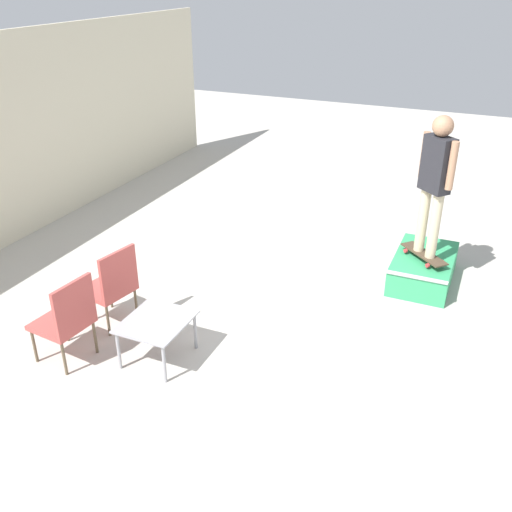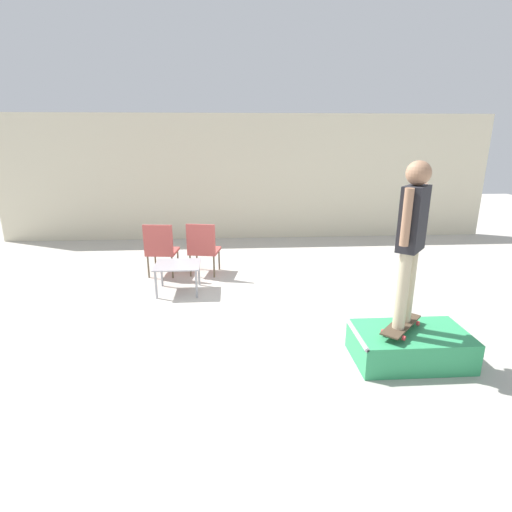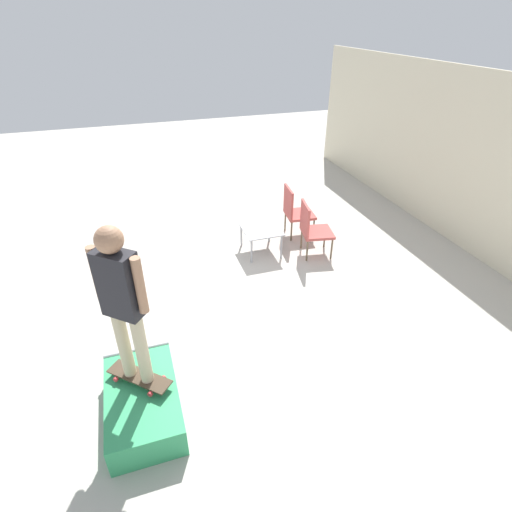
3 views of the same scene
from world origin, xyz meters
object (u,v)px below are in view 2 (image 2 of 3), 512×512
at_px(person_skater, 412,232).
at_px(patio_chair_left, 161,247).
at_px(skate_ramp_box, 409,346).
at_px(skateboard_on_ramp, 401,325).
at_px(patio_chair_right, 203,247).
at_px(coffee_table, 178,268).

relative_size(person_skater, patio_chair_left, 1.81).
xyz_separation_m(skate_ramp_box, skateboard_on_ramp, (-0.12, 0.01, 0.26)).
xyz_separation_m(skate_ramp_box, patio_chair_right, (-2.52, 3.13, 0.36)).
xyz_separation_m(skateboard_on_ramp, coffee_table, (-2.77, 2.31, -0.03)).
relative_size(patio_chair_left, patio_chair_right, 1.00).
xyz_separation_m(skate_ramp_box, coffee_table, (-2.89, 2.31, 0.23)).
bearing_deg(skateboard_on_ramp, skate_ramp_box, -50.02).
relative_size(skateboard_on_ramp, person_skater, 0.38).
bearing_deg(patio_chair_left, coffee_table, 122.04).
bearing_deg(skateboard_on_ramp, person_skater, -46.92).
bearing_deg(person_skater, skateboard_on_ramp, 130.58).
xyz_separation_m(coffee_table, patio_chair_right, (0.37, 0.82, 0.13)).
xyz_separation_m(person_skater, coffee_table, (-2.77, 2.31, -1.10)).
bearing_deg(person_skater, coffee_table, 90.76).
bearing_deg(skate_ramp_box, patio_chair_right, 128.80).
xyz_separation_m(skateboard_on_ramp, person_skater, (0.00, 0.00, 1.07)).
height_order(skate_ramp_box, patio_chair_left, patio_chair_left).
height_order(skate_ramp_box, person_skater, person_skater).
relative_size(person_skater, patio_chair_right, 1.81).
xyz_separation_m(person_skater, patio_chair_left, (-3.16, 3.13, -0.98)).
bearing_deg(skateboard_on_ramp, patio_chair_left, 88.40).
relative_size(skate_ramp_box, skateboard_on_ramp, 1.92).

